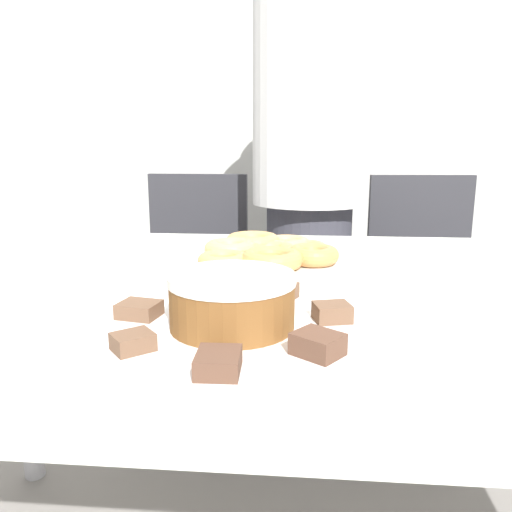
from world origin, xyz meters
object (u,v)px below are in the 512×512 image
Objects in this scene: office_chair_right at (426,305)px; plate_donuts at (271,260)px; person_standing at (310,190)px; frosted_cake at (232,300)px; plate_cake at (232,330)px; office_chair_left at (192,299)px.

office_chair_right is 1.01m from plate_donuts.
office_chair_right is (0.44, 0.07, -0.43)m from person_standing.
plate_cake is at bearing 0.00° from frosted_cake.
office_chair_right is at bearing 64.73° from frosted_cake.
plate_donuts is at bearing -64.21° from office_chair_left.
office_chair_right is at bearing 9.41° from person_standing.
person_standing is 9.88× the size of frosted_cake.
person_standing reaches higher than office_chair_right.
office_chair_right is at bearing 55.41° from plate_donuts.
office_chair_left is 2.38× the size of plate_donuts.
office_chair_left is (-0.44, 0.07, -0.43)m from person_standing.
office_chair_left is at bearing 104.98° from plate_cake.
office_chair_left is at bearing 114.07° from plate_donuts.
frosted_cake reaches higher than plate_cake.
person_standing reaches higher than plate_donuts.
plate_cake is at bearing -93.78° from plate_donuts.
plate_cake is (0.32, -1.20, 0.34)m from office_chair_left.
person_standing reaches higher than frosted_cake.
plate_donuts is (-0.10, -0.71, -0.09)m from person_standing.
person_standing is 1.83× the size of office_chair_left.
plate_cake is 2.30× the size of frosted_cake.
office_chair_right is 2.38× the size of plate_donuts.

